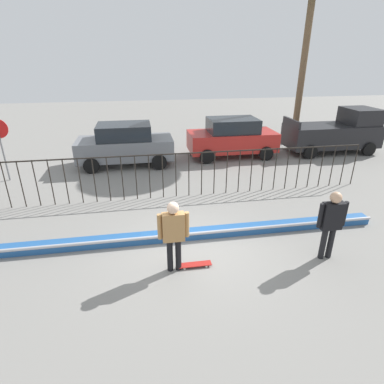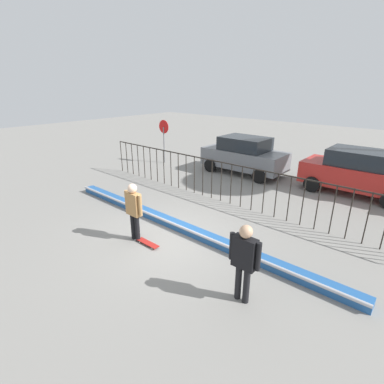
% 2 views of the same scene
% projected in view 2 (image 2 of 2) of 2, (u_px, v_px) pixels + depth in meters
% --- Properties ---
extents(ground_plane, '(60.00, 60.00, 0.00)m').
position_uv_depth(ground_plane, '(168.00, 236.00, 9.03)').
color(ground_plane, gray).
extents(bowl_coping_ledge, '(11.00, 0.40, 0.27)m').
position_uv_depth(bowl_coping_ledge, '(180.00, 226.00, 9.37)').
color(bowl_coping_ledge, '#235699').
rests_on(bowl_coping_ledge, ground).
extents(perimeter_fence, '(14.04, 0.04, 1.62)m').
position_uv_depth(perimeter_fence, '(231.00, 179.00, 11.10)').
color(perimeter_fence, black).
rests_on(perimeter_fence, ground).
extents(skateboarder, '(0.72, 0.27, 1.79)m').
position_uv_depth(skateboarder, '(134.00, 207.00, 8.44)').
color(skateboarder, black).
rests_on(skateboarder, ground).
extents(skateboard, '(0.80, 0.20, 0.07)m').
position_uv_depth(skateboard, '(148.00, 243.00, 8.50)').
color(skateboard, '#A51E19').
rests_on(skateboard, ground).
extents(camera_operator, '(0.73, 0.28, 1.82)m').
position_uv_depth(camera_operator, '(244.00, 257.00, 5.98)').
color(camera_operator, black).
rests_on(camera_operator, ground).
extents(parked_car_gray, '(4.30, 2.12, 1.90)m').
position_uv_depth(parked_car_gray, '(244.00, 155.00, 15.05)').
color(parked_car_gray, slate).
rests_on(parked_car_gray, ground).
extents(parked_car_red, '(4.30, 2.12, 1.90)m').
position_uv_depth(parked_car_red, '(357.00, 172.00, 12.18)').
color(parked_car_red, '#B2231E').
rests_on(parked_car_red, ground).
extents(stop_sign, '(0.76, 0.07, 2.50)m').
position_uv_depth(stop_sign, '(164.00, 136.00, 16.87)').
color(stop_sign, slate).
rests_on(stop_sign, ground).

